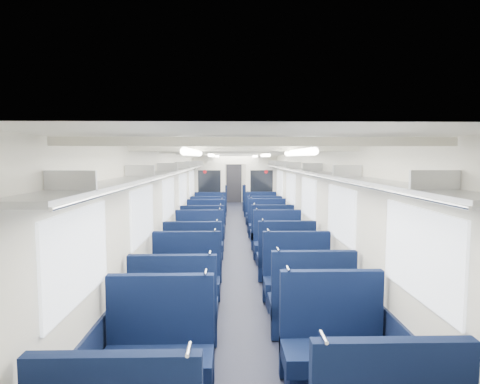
% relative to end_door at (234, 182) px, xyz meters
% --- Properties ---
extents(floor, '(2.80, 18.00, 0.01)m').
position_rel_end_door_xyz_m(floor, '(0.00, -8.94, -1.00)').
color(floor, black).
rests_on(floor, ground).
extents(ceiling, '(2.80, 18.00, 0.01)m').
position_rel_end_door_xyz_m(ceiling, '(0.00, -8.94, 1.35)').
color(ceiling, white).
rests_on(ceiling, wall_left).
extents(wall_left, '(0.02, 18.00, 2.35)m').
position_rel_end_door_xyz_m(wall_left, '(-1.40, -8.94, 0.18)').
color(wall_left, beige).
rests_on(wall_left, floor).
extents(dado_left, '(0.03, 17.90, 0.70)m').
position_rel_end_door_xyz_m(dado_left, '(-1.39, -8.94, -0.65)').
color(dado_left, black).
rests_on(dado_left, floor).
extents(wall_right, '(0.02, 18.00, 2.35)m').
position_rel_end_door_xyz_m(wall_right, '(1.40, -8.94, 0.18)').
color(wall_right, beige).
rests_on(wall_right, floor).
extents(dado_right, '(0.03, 17.90, 0.70)m').
position_rel_end_door_xyz_m(dado_right, '(1.39, -8.94, -0.65)').
color(dado_right, black).
rests_on(dado_right, floor).
extents(wall_far, '(2.80, 0.02, 2.35)m').
position_rel_end_door_xyz_m(wall_far, '(0.00, 0.06, 0.18)').
color(wall_far, beige).
rests_on(wall_far, floor).
extents(luggage_rack_left, '(0.36, 17.40, 0.18)m').
position_rel_end_door_xyz_m(luggage_rack_left, '(-1.21, -8.94, 0.97)').
color(luggage_rack_left, '#B2B5BA').
rests_on(luggage_rack_left, wall_left).
extents(luggage_rack_right, '(0.36, 17.40, 0.18)m').
position_rel_end_door_xyz_m(luggage_rack_right, '(1.21, -8.94, 0.97)').
color(luggage_rack_right, '#B2B5BA').
rests_on(luggage_rack_right, wall_right).
extents(windows, '(2.78, 15.60, 0.75)m').
position_rel_end_door_xyz_m(windows, '(0.00, -9.40, 0.42)').
color(windows, white).
rests_on(windows, wall_left).
extents(ceiling_fittings, '(2.70, 16.06, 0.11)m').
position_rel_end_door_xyz_m(ceiling_fittings, '(0.00, -9.20, 1.29)').
color(ceiling_fittings, silver).
rests_on(ceiling_fittings, ceiling).
extents(end_door, '(0.75, 0.06, 2.00)m').
position_rel_end_door_xyz_m(end_door, '(0.00, 0.00, 0.00)').
color(end_door, black).
rests_on(end_door, floor).
extents(bulkhead, '(2.80, 0.10, 2.35)m').
position_rel_end_door_xyz_m(bulkhead, '(-0.00, -6.36, 0.23)').
color(bulkhead, silver).
rests_on(bulkhead, floor).
extents(seat_2, '(1.01, 0.56, 1.13)m').
position_rel_end_door_xyz_m(seat_2, '(-0.83, -16.05, -0.65)').
color(seat_2, '#0C183A').
rests_on(seat_2, floor).
extents(seat_3, '(1.01, 0.56, 1.13)m').
position_rel_end_door_xyz_m(seat_3, '(0.83, -15.95, -0.65)').
color(seat_3, '#0C183A').
rests_on(seat_3, floor).
extents(seat_4, '(1.01, 0.56, 1.13)m').
position_rel_end_door_xyz_m(seat_4, '(-0.83, -15.01, -0.65)').
color(seat_4, '#0C183A').
rests_on(seat_4, floor).
extents(seat_5, '(1.01, 0.56, 1.13)m').
position_rel_end_door_xyz_m(seat_5, '(0.83, -14.85, -0.65)').
color(seat_5, '#0C183A').
rests_on(seat_5, floor).
extents(seat_6, '(1.01, 0.56, 1.13)m').
position_rel_end_door_xyz_m(seat_6, '(-0.83, -13.85, -0.65)').
color(seat_6, '#0C183A').
rests_on(seat_6, floor).
extents(seat_7, '(1.01, 0.56, 1.13)m').
position_rel_end_door_xyz_m(seat_7, '(0.83, -13.88, -0.65)').
color(seat_7, '#0C183A').
rests_on(seat_7, floor).
extents(seat_8, '(1.01, 0.56, 1.13)m').
position_rel_end_door_xyz_m(seat_8, '(-0.83, -12.65, -0.65)').
color(seat_8, '#0C183A').
rests_on(seat_8, floor).
extents(seat_9, '(1.01, 0.56, 1.13)m').
position_rel_end_door_xyz_m(seat_9, '(0.83, -12.61, -0.65)').
color(seat_9, '#0C183A').
rests_on(seat_9, floor).
extents(seat_10, '(1.01, 0.56, 1.13)m').
position_rel_end_door_xyz_m(seat_10, '(-0.83, -11.38, -0.65)').
color(seat_10, '#0C183A').
rests_on(seat_10, floor).
extents(seat_11, '(1.01, 0.56, 1.13)m').
position_rel_end_door_xyz_m(seat_11, '(0.83, -11.40, -0.65)').
color(seat_11, '#0C183A').
rests_on(seat_11, floor).
extents(seat_12, '(1.01, 0.56, 1.13)m').
position_rel_end_door_xyz_m(seat_12, '(-0.83, -10.32, -0.65)').
color(seat_12, '#0C183A').
rests_on(seat_12, floor).
extents(seat_13, '(1.01, 0.56, 1.13)m').
position_rel_end_door_xyz_m(seat_13, '(0.83, -10.21, -0.65)').
color(seat_13, '#0C183A').
rests_on(seat_13, floor).
extents(seat_14, '(1.01, 0.56, 1.13)m').
position_rel_end_door_xyz_m(seat_14, '(-0.83, -9.20, -0.65)').
color(seat_14, '#0C183A').
rests_on(seat_14, floor).
extents(seat_15, '(1.01, 0.56, 1.13)m').
position_rel_end_door_xyz_m(seat_15, '(0.83, -9.05, -0.65)').
color(seat_15, '#0C183A').
rests_on(seat_15, floor).
extents(seat_16, '(1.01, 0.56, 1.13)m').
position_rel_end_door_xyz_m(seat_16, '(-0.83, -8.09, -0.65)').
color(seat_16, '#0C183A').
rests_on(seat_16, floor).
extents(seat_17, '(1.01, 0.56, 1.13)m').
position_rel_end_door_xyz_m(seat_17, '(0.83, -8.04, -0.65)').
color(seat_17, '#0C183A').
rests_on(seat_17, floor).
extents(seat_18, '(1.01, 0.56, 1.13)m').
position_rel_end_door_xyz_m(seat_18, '(-0.83, -6.97, -0.65)').
color(seat_18, '#0C183A').
rests_on(seat_18, floor).
extents(seat_19, '(1.01, 0.56, 1.13)m').
position_rel_end_door_xyz_m(seat_19, '(0.83, -6.88, -0.65)').
color(seat_19, '#0C183A').
rests_on(seat_19, floor).
extents(seat_20, '(1.01, 0.56, 1.13)m').
position_rel_end_door_xyz_m(seat_20, '(-0.83, -4.84, -0.65)').
color(seat_20, '#0C183A').
rests_on(seat_20, floor).
extents(seat_21, '(1.01, 0.56, 1.13)m').
position_rel_end_door_xyz_m(seat_21, '(0.83, -4.90, -0.65)').
color(seat_21, '#0C183A').
rests_on(seat_21, floor).
extents(seat_22, '(1.01, 0.56, 1.13)m').
position_rel_end_door_xyz_m(seat_22, '(-0.83, -3.73, -0.65)').
color(seat_22, '#0C183A').
rests_on(seat_22, floor).
extents(seat_23, '(1.01, 0.56, 1.13)m').
position_rel_end_door_xyz_m(seat_23, '(0.83, -3.56, -0.65)').
color(seat_23, '#0C183A').
rests_on(seat_23, floor).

